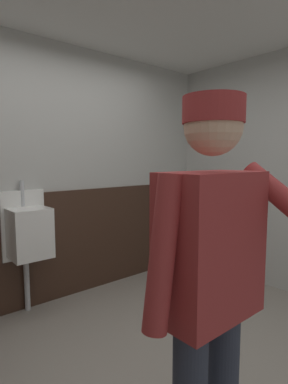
% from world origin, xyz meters
% --- Properties ---
extents(ground_plane, '(4.57, 3.65, 0.04)m').
position_xyz_m(ground_plane, '(0.00, 0.00, -0.02)').
color(ground_plane, gray).
extents(wall_back, '(4.57, 0.12, 2.59)m').
position_xyz_m(wall_back, '(0.00, 1.59, 1.29)').
color(wall_back, '#B2B2AD').
rests_on(wall_back, ground_plane).
extents(wainscot_band_back, '(3.97, 0.03, 1.11)m').
position_xyz_m(wainscot_band_back, '(0.00, 1.51, 0.56)').
color(wainscot_band_back, '#382319').
rests_on(wainscot_band_back, ground_plane).
extents(urinal_solo, '(0.40, 0.34, 1.24)m').
position_xyz_m(urinal_solo, '(-0.32, 1.37, 0.78)').
color(urinal_solo, white).
rests_on(urinal_solo, ground_plane).
extents(person, '(0.66, 0.60, 1.68)m').
position_xyz_m(person, '(-0.32, -0.68, 0.99)').
color(person, '#2D3342').
rests_on(person, ground_plane).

